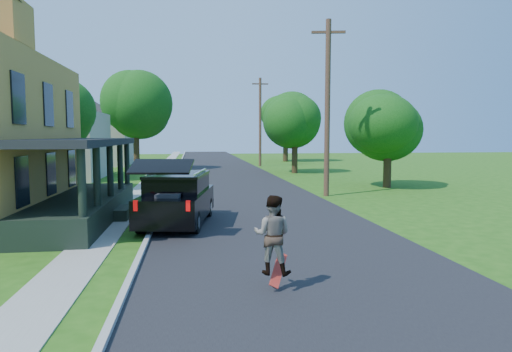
{
  "coord_description": "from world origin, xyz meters",
  "views": [
    {
      "loc": [
        -2.63,
        -12.21,
        3.25
      ],
      "look_at": [
        -0.51,
        3.0,
        1.88
      ],
      "focal_mm": 32.0,
      "sensor_mm": 36.0,
      "label": 1
    }
  ],
  "objects": [
    {
      "name": "skateboard",
      "position": [
        -0.87,
        -2.97,
        0.4
      ],
      "size": [
        0.48,
        0.5,
        0.68
      ],
      "rotation": [
        0.0,
        0.0,
        0.03
      ],
      "color": "red",
      "rests_on": "ground"
    },
    {
      "name": "tree_left_far",
      "position": [
        -7.91,
        32.13,
        6.26
      ],
      "size": [
        6.44,
        6.29,
        9.6
      ],
      "rotation": [
        0.0,
        0.0,
        0.06
      ],
      "color": "black",
      "rests_on": "ground"
    },
    {
      "name": "neighbor_house_far",
      "position": [
        -13.5,
        40.0,
        4.19
      ],
      "size": [
        12.78,
        12.78,
        8.3
      ],
      "color": "#ADA599",
      "rests_on": "ground"
    },
    {
      "name": "tree_right_mid",
      "position": [
        6.09,
        26.36,
        4.9
      ],
      "size": [
        5.51,
        5.24,
        7.48
      ],
      "rotation": [
        0.0,
        0.0,
        0.16
      ],
      "color": "black",
      "rests_on": "ground"
    },
    {
      "name": "front_walk",
      "position": [
        -9.5,
        6.0,
        0.0
      ],
      "size": [
        6.5,
        1.2,
        0.03
      ],
      "primitive_type": "cube",
      "color": "gray",
      "rests_on": "ground"
    },
    {
      "name": "utility_pole_near",
      "position": [
        4.5,
        11.43,
        4.81
      ],
      "size": [
        1.77,
        0.46,
        9.31
      ],
      "rotation": [
        0.0,
        0.0,
        -0.19
      ],
      "color": "#412D1E",
      "rests_on": "ground"
    },
    {
      "name": "utility_pole_far",
      "position": [
        4.5,
        35.69,
        4.79
      ],
      "size": [
        1.71,
        0.29,
        9.28
      ],
      "rotation": [
        0.0,
        0.0,
        -0.04
      ],
      "color": "#412D1E",
      "rests_on": "ground"
    },
    {
      "name": "black_suv",
      "position": [
        -3.2,
        4.54,
        0.96
      ],
      "size": [
        2.84,
        5.62,
        2.5
      ],
      "rotation": [
        0.0,
        0.0,
        -0.16
      ],
      "color": "black",
      "rests_on": "ground"
    },
    {
      "name": "tree_left_mid",
      "position": [
        -10.54,
        15.21,
        4.5
      ],
      "size": [
        5.09,
        4.8,
        6.88
      ],
      "rotation": [
        0.0,
        0.0,
        0.14
      ],
      "color": "black",
      "rests_on": "ground"
    },
    {
      "name": "tree_right_far",
      "position": [
        8.92,
        43.98,
        6.15
      ],
      "size": [
        7.12,
        7.32,
        9.34
      ],
      "rotation": [
        0.0,
        0.0,
        -0.31
      ],
      "color": "black",
      "rests_on": "ground"
    },
    {
      "name": "tree_right_near",
      "position": [
        9.41,
        14.83,
        4.29
      ],
      "size": [
        5.61,
        5.77,
        6.81
      ],
      "rotation": [
        0.0,
        0.0,
        -0.31
      ],
      "color": "black",
      "rests_on": "ground"
    },
    {
      "name": "ground",
      "position": [
        0.0,
        0.0,
        0.0
      ],
      "size": [
        140.0,
        140.0,
        0.0
      ],
      "primitive_type": "plane",
      "color": "#225110",
      "rests_on": "ground"
    },
    {
      "name": "sidewalk",
      "position": [
        -5.6,
        20.0,
        0.0
      ],
      "size": [
        1.3,
        120.0,
        0.03
      ],
      "primitive_type": "cube",
      "color": "gray",
      "rests_on": "ground"
    },
    {
      "name": "curb",
      "position": [
        -4.05,
        20.0,
        0.0
      ],
      "size": [
        0.15,
        120.0,
        0.12
      ],
      "primitive_type": "cube",
      "color": "#A0A09B",
      "rests_on": "ground"
    },
    {
      "name": "skateboarder",
      "position": [
        -1.0,
        -3.0,
        1.19
      ],
      "size": [
        0.98,
        0.87,
        1.66
      ],
      "rotation": [
        0.0,
        0.0,
        2.78
      ],
      "color": "black",
      "rests_on": "ground"
    },
    {
      "name": "street",
      "position": [
        0.0,
        20.0,
        0.0
      ],
      "size": [
        8.0,
        120.0,
        0.02
      ],
      "primitive_type": "cube",
      "color": "black",
      "rests_on": "ground"
    },
    {
      "name": "neighbor_house_mid",
      "position": [
        -13.5,
        24.0,
        4.19
      ],
      "size": [
        12.78,
        12.78,
        8.3
      ],
      "color": "#ADA599",
      "rests_on": "ground"
    }
  ]
}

